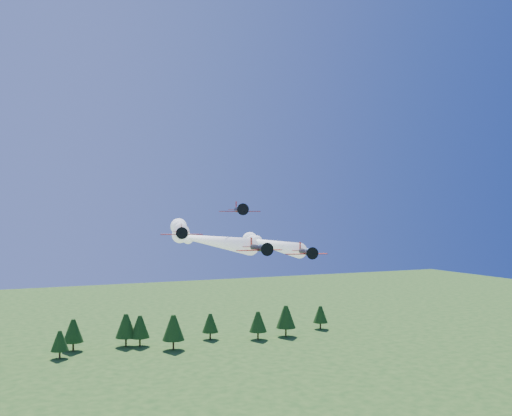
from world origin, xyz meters
name	(u,v)px	position (x,y,z in m)	size (l,w,h in m)	color
plane_lead	(201,239)	(1.18, 25.17, 40.15)	(9.50, 60.47, 3.70)	black
plane_left	(180,229)	(-2.37, 28.00, 42.21)	(16.97, 46.94, 3.70)	black
plane_right	(265,243)	(15.89, 26.71, 38.99)	(15.75, 52.69, 3.70)	black
plane_slot	(239,210)	(2.39, 8.21, 45.84)	(7.19, 7.92, 2.51)	black
treeline	(125,330)	(3.06, 110.08, 6.57)	(173.20, 18.99, 11.64)	#382314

